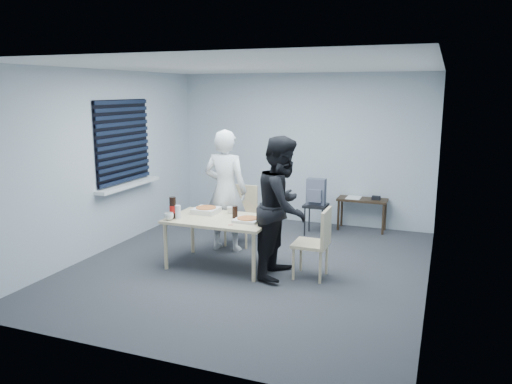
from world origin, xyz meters
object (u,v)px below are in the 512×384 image
at_px(backpack, 316,192).
at_px(mug_b, 230,210).
at_px(stool, 316,211).
at_px(person_white, 226,191).
at_px(mug_a, 169,216).
at_px(soda_bottle, 173,208).
at_px(chair_far, 242,210).
at_px(dining_table, 220,223).
at_px(chair_right, 318,239).
at_px(side_table, 362,203).
at_px(person_black, 283,207).

bearing_deg(backpack, mug_b, -99.31).
bearing_deg(stool, backpack, -90.00).
bearing_deg(stool, person_white, -130.34).
bearing_deg(person_white, mug_a, 70.22).
distance_m(person_white, soda_bottle, 0.96).
height_order(chair_far, mug_b, chair_far).
height_order(dining_table, chair_right, chair_right).
height_order(stool, backpack, backpack).
bearing_deg(stool, chair_far, -138.56).
height_order(chair_far, chair_right, same).
bearing_deg(mug_b, soda_bottle, -140.19).
relative_size(chair_right, mug_b, 8.90).
height_order(dining_table, mug_b, mug_b).
xyz_separation_m(dining_table, mug_a, (-0.58, -0.33, 0.11)).
height_order(chair_far, person_white, person_white).
bearing_deg(person_white, soda_bottle, 68.08).
xyz_separation_m(side_table, backpack, (-0.66, -0.54, 0.25)).
xyz_separation_m(chair_far, mug_a, (-0.45, -1.38, 0.19)).
bearing_deg(backpack, person_white, -113.52).
bearing_deg(stool, mug_b, -116.25).
xyz_separation_m(dining_table, chair_right, (1.31, 0.03, -0.09)).
bearing_deg(soda_bottle, mug_a, -90.00).
relative_size(person_white, soda_bottle, 6.23).
distance_m(backpack, mug_b, 1.78).
height_order(mug_a, mug_b, mug_a).
bearing_deg(chair_far, chair_right, -35.48).
bearing_deg(side_table, person_black, -104.13).
bearing_deg(mug_a, chair_far, 71.93).
xyz_separation_m(chair_far, person_white, (-0.09, -0.39, 0.37)).
distance_m(chair_right, person_white, 1.70).
xyz_separation_m(chair_right, backpack, (-0.49, 1.84, 0.20)).
distance_m(chair_right, backpack, 1.92).
height_order(chair_right, mug_a, chair_right).
bearing_deg(mug_a, dining_table, 29.67).
distance_m(mug_a, mug_b, 0.86).
height_order(backpack, soda_bottle, soda_bottle).
height_order(chair_far, backpack, backpack).
bearing_deg(soda_bottle, side_table, 52.13).
bearing_deg(chair_right, dining_table, -178.62).
xyz_separation_m(stool, backpack, (0.00, -0.01, 0.31)).
xyz_separation_m(mug_b, soda_bottle, (-0.60, -0.50, 0.09)).
relative_size(mug_a, mug_b, 1.23).
height_order(person_black, mug_b, person_black).
xyz_separation_m(chair_far, backpack, (0.94, 0.82, 0.20)).
bearing_deg(chair_far, backpack, 41.00).
height_order(mug_a, soda_bottle, soda_bottle).
relative_size(chair_far, mug_a, 7.24).
bearing_deg(mug_b, side_table, 55.84).
distance_m(side_table, soda_bottle, 3.36).
height_order(person_black, stool, person_black).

